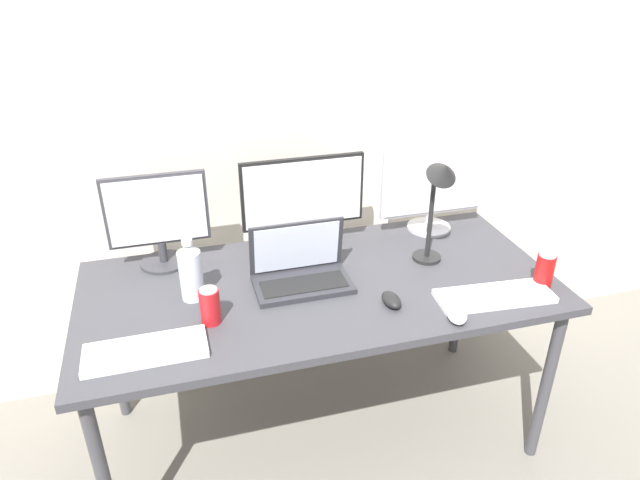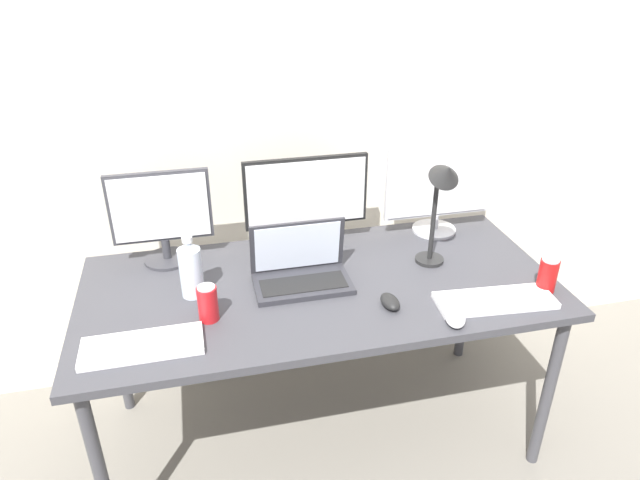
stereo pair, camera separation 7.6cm
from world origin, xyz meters
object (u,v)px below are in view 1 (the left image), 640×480
at_px(mouse_by_laptop, 457,314).
at_px(soda_can_near_keyboard, 545,270).
at_px(mouse_by_keyboard, 391,300).
at_px(monitor_right, 433,185).
at_px(monitor_center, 303,198).
at_px(laptop_silver, 300,270).
at_px(desk_lamp, 439,192).
at_px(soda_can_by_laptop, 210,306).
at_px(keyboard_main, 494,296).
at_px(water_bottle, 191,272).
at_px(work_desk, 320,297).
at_px(monitor_left, 158,218).
at_px(keyboard_aux, 146,351).

bearing_deg(mouse_by_laptop, soda_can_near_keyboard, 35.07).
distance_m(mouse_by_keyboard, soda_can_near_keyboard, 0.57).
bearing_deg(monitor_right, soda_can_near_keyboard, -69.30).
bearing_deg(monitor_center, monitor_right, 0.05).
relative_size(laptop_silver, soda_can_near_keyboard, 2.75).
bearing_deg(desk_lamp, monitor_right, 66.49).
distance_m(laptop_silver, soda_can_by_laptop, 0.37).
distance_m(keyboard_main, desk_lamp, 0.42).
relative_size(monitor_center, water_bottle, 2.12).
xyz_separation_m(monitor_center, water_bottle, (-0.46, -0.27, -0.11)).
height_order(work_desk, keyboard_main, keyboard_main).
height_order(water_bottle, desk_lamp, desk_lamp).
xyz_separation_m(mouse_by_laptop, desk_lamp, (0.07, 0.35, 0.29)).
height_order(monitor_left, soda_can_near_keyboard, monitor_left).
bearing_deg(keyboard_aux, keyboard_main, -1.38).
bearing_deg(soda_can_near_keyboard, work_desk, 163.72).
distance_m(work_desk, desk_lamp, 0.58).
height_order(monitor_left, keyboard_aux, monitor_left).
bearing_deg(mouse_by_keyboard, keyboard_main, -14.15).
relative_size(soda_can_by_laptop, desk_lamp, 0.28).
bearing_deg(work_desk, monitor_left, 150.85).
bearing_deg(mouse_by_keyboard, monitor_left, 141.88).
xyz_separation_m(mouse_by_laptop, water_bottle, (-0.83, 0.36, 0.09)).
bearing_deg(keyboard_main, desk_lamp, 115.78).
bearing_deg(monitor_left, mouse_by_laptop, -34.52).
xyz_separation_m(monitor_left, monitor_right, (1.11, -0.00, 0.01)).
xyz_separation_m(mouse_by_keyboard, soda_can_by_laptop, (-0.60, 0.07, 0.04)).
bearing_deg(soda_can_near_keyboard, monitor_left, 158.13).
distance_m(laptop_silver, soda_can_near_keyboard, 0.87).
distance_m(monitor_right, keyboard_main, 0.59).
height_order(keyboard_main, keyboard_aux, same).
bearing_deg(work_desk, mouse_by_keyboard, -44.39).
bearing_deg(soda_can_near_keyboard, water_bottle, 168.04).
height_order(monitor_right, keyboard_main, monitor_right).
height_order(laptop_silver, keyboard_aux, laptop_silver).
height_order(monitor_right, keyboard_aux, monitor_right).
xyz_separation_m(laptop_silver, soda_can_by_laptop, (-0.34, -0.16, 0.01)).
relative_size(monitor_right, water_bottle, 1.98).
bearing_deg(work_desk, mouse_by_laptop, -41.16).
relative_size(monitor_center, keyboard_aux, 1.33).
bearing_deg(desk_lamp, laptop_silver, 178.99).
distance_m(monitor_center, mouse_by_keyboard, 0.56).
xyz_separation_m(monitor_right, laptop_silver, (-0.64, -0.27, -0.15)).
xyz_separation_m(mouse_by_laptop, soda_can_near_keyboard, (0.39, 0.10, 0.05)).
bearing_deg(monitor_center, soda_can_by_laptop, -134.57).
bearing_deg(mouse_by_laptop, soda_can_by_laptop, -174.13).
bearing_deg(monitor_left, laptop_silver, -29.90).
xyz_separation_m(monitor_right, keyboard_main, (-0.01, -0.56, -0.20)).
distance_m(work_desk, keyboard_main, 0.62).
height_order(mouse_by_keyboard, soda_can_by_laptop, soda_can_by_laptop).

